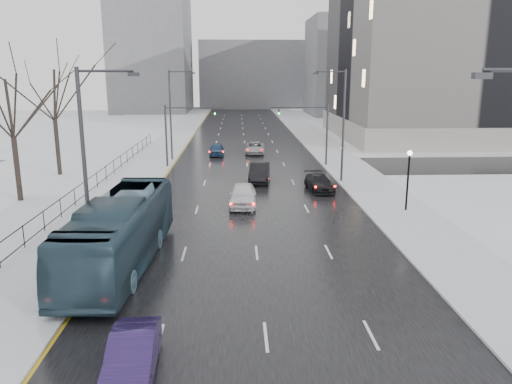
{
  "coord_description": "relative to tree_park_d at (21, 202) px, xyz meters",
  "views": [
    {
      "loc": [
        -1.01,
        -3.96,
        9.74
      ],
      "look_at": [
        0.12,
        26.13,
        2.5
      ],
      "focal_mm": 35.0,
      "sensor_mm": 36.0,
      "label": 1
    }
  ],
  "objects": [
    {
      "name": "civic_building",
      "position": [
        52.8,
        38.0,
        11.21
      ],
      "size": [
        41.0,
        31.0,
        24.8
      ],
      "color": "gray",
      "rests_on": "ground"
    },
    {
      "name": "bus",
      "position": [
        10.8,
        -13.51,
        1.83
      ],
      "size": [
        3.66,
        13.01,
        3.58
      ],
      "primitive_type": "imported",
      "rotation": [
        0.0,
        0.0,
        -0.05
      ],
      "color": "#2A4352",
      "rests_on": "road"
    },
    {
      "name": "streetlight_l_near",
      "position": [
        9.63,
        -14.0,
        5.62
      ],
      "size": [
        2.95,
        0.25,
        10.0
      ],
      "color": "#2D2D33",
      "rests_on": "ground"
    },
    {
      "name": "iron_fence",
      "position": [
        4.8,
        -4.0,
        0.91
      ],
      "size": [
        0.06,
        70.0,
        1.3
      ],
      "color": "black",
      "rests_on": "sidewalk_left"
    },
    {
      "name": "tree_park_d",
      "position": [
        0.0,
        0.0,
        0.0
      ],
      "size": [
        8.75,
        8.75,
        12.5
      ],
      "primitive_type": null,
      "color": "black",
      "rests_on": "ground"
    },
    {
      "name": "sedan_right_cross",
      "position": [
        18.92,
        22.64,
        0.73
      ],
      "size": [
        2.52,
        5.08,
        1.38
      ],
      "primitive_type": "imported",
      "rotation": [
        0.0,
        0.0,
        -0.05
      ],
      "color": "#9E9DA2",
      "rests_on": "road"
    },
    {
      "name": "park_strip",
      "position": [
        -2.2,
        26.0,
        0.06
      ],
      "size": [
        14.0,
        150.0,
        0.12
      ],
      "primitive_type": "cube",
      "color": "white",
      "rests_on": "ground"
    },
    {
      "name": "road",
      "position": [
        17.8,
        26.0,
        0.02
      ],
      "size": [
        16.0,
        150.0,
        0.04
      ],
      "primitive_type": "cube",
      "color": "black",
      "rests_on": "ground"
    },
    {
      "name": "sedan_right_far",
      "position": [
        23.65,
        2.73,
        0.71
      ],
      "size": [
        2.3,
        4.77,
        1.34
      ],
      "primitive_type": "imported",
      "rotation": [
        0.0,
        0.0,
        0.09
      ],
      "color": "black",
      "rests_on": "road"
    },
    {
      "name": "lamppost_r_mid",
      "position": [
        28.8,
        -4.0,
        2.94
      ],
      "size": [
        0.36,
        0.36,
        4.28
      ],
      "color": "black",
      "rests_on": "sidewalk_right"
    },
    {
      "name": "sidewalk_left",
      "position": [
        7.3,
        26.0,
        0.08
      ],
      "size": [
        5.0,
        150.0,
        0.16
      ],
      "primitive_type": "cube",
      "color": "silver",
      "rests_on": "ground"
    },
    {
      "name": "mast_signal_right",
      "position": [
        25.13,
        14.0,
        4.11
      ],
      "size": [
        6.1,
        0.33,
        6.5
      ],
      "color": "#2D2D33",
      "rests_on": "ground"
    },
    {
      "name": "sidewalk_right",
      "position": [
        28.3,
        26.0,
        0.08
      ],
      "size": [
        5.0,
        150.0,
        0.16
      ],
      "primitive_type": "cube",
      "color": "silver",
      "rests_on": "ground"
    },
    {
      "name": "sedan_right_near",
      "position": [
        18.78,
        6.45,
        0.87
      ],
      "size": [
        2.23,
        5.2,
        1.67
      ],
      "primitive_type": "imported",
      "rotation": [
        0.0,
        0.0,
        -0.09
      ],
      "color": "black",
      "rests_on": "road"
    },
    {
      "name": "tree_park_e",
      "position": [
        -0.4,
        10.0,
        0.0
      ],
      "size": [
        9.45,
        9.45,
        13.5
      ],
      "primitive_type": null,
      "color": "black",
      "rests_on": "ground"
    },
    {
      "name": "mast_signal_left",
      "position": [
        10.47,
        14.0,
        4.11
      ],
      "size": [
        6.1,
        0.33,
        6.5
      ],
      "color": "#2D2D33",
      "rests_on": "ground"
    },
    {
      "name": "sedan_center_near",
      "position": [
        17.16,
        -1.95,
        0.87
      ],
      "size": [
        2.1,
        4.93,
        1.66
      ],
      "primitive_type": "imported",
      "rotation": [
        0.0,
        0.0,
        -0.03
      ],
      "color": "silver",
      "rests_on": "road"
    },
    {
      "name": "no_uturn_sign",
      "position": [
        27.0,
        10.0,
        2.3
      ],
      "size": [
        0.6,
        0.06,
        2.7
      ],
      "color": "#2D2D33",
      "rests_on": "sidewalk_right"
    },
    {
      "name": "bldg_far_right",
      "position": [
        45.8,
        81.0,
        11.0
      ],
      "size": [
        24.0,
        20.0,
        22.0
      ],
      "primitive_type": "cube",
      "color": "slate",
      "rests_on": "ground"
    },
    {
      "name": "streetlight_r_mid",
      "position": [
        25.97,
        6.0,
        5.62
      ],
      "size": [
        2.95,
        0.25,
        10.0
      ],
      "color": "#2D2D33",
      "rests_on": "ground"
    },
    {
      "name": "sedan_center_far",
      "position": [
        14.3,
        21.38,
        0.76
      ],
      "size": [
        1.77,
        4.24,
        1.44
      ],
      "primitive_type": "imported",
      "rotation": [
        0.0,
        0.0,
        0.02
      ],
      "color": "navy",
      "rests_on": "road"
    },
    {
      "name": "bldg_far_left",
      "position": [
        -4.2,
        91.0,
        14.0
      ],
      "size": [
        18.0,
        22.0,
        28.0
      ],
      "primitive_type": "cube",
      "color": "slate",
      "rests_on": "ground"
    },
    {
      "name": "streetlight_l_far",
      "position": [
        9.63,
        18.0,
        5.62
      ],
      "size": [
        2.95,
        0.25,
        10.0
      ],
      "color": "#2D2D33",
      "rests_on": "ground"
    },
    {
      "name": "bldg_far_center",
      "position": [
        21.8,
        106.0,
        9.0
      ],
      "size": [
        30.0,
        18.0,
        18.0
      ],
      "primitive_type": "cube",
      "color": "slate",
      "rests_on": "ground"
    },
    {
      "name": "sedan_left_near",
      "position": [
        13.3,
        -23.26,
        0.74
      ],
      "size": [
        1.7,
        4.35,
        1.41
      ],
      "primitive_type": "imported",
      "rotation": [
        0.0,
        0.0,
        0.05
      ],
      "color": "#251747",
      "rests_on": "road"
    },
    {
      "name": "cross_road",
      "position": [
        17.8,
        14.0,
        0.02
      ],
      "size": [
        130.0,
        10.0,
        0.04
      ],
      "primitive_type": "cube",
      "color": "black",
      "rests_on": "ground"
    }
  ]
}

